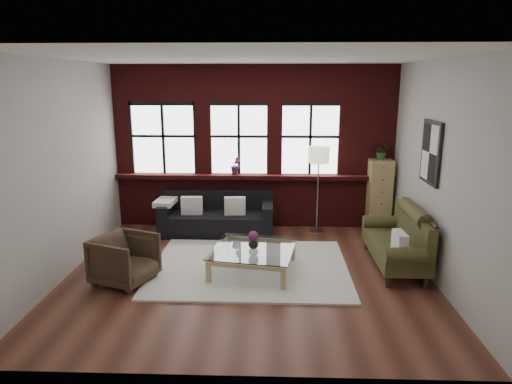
{
  "coord_description": "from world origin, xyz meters",
  "views": [
    {
      "loc": [
        0.35,
        -6.51,
        2.89
      ],
      "look_at": [
        0.1,
        0.6,
        1.15
      ],
      "focal_mm": 32.0,
      "sensor_mm": 36.0,
      "label": 1
    }
  ],
  "objects_px": {
    "armchair": "(125,259)",
    "vase": "(253,243)",
    "coffee_table": "(253,260)",
    "dark_sofa": "(217,214)",
    "floor_lamp": "(318,186)",
    "drawer_chest": "(379,195)",
    "vintage_settee": "(395,238)"
  },
  "relations": [
    {
      "from": "vintage_settee",
      "to": "armchair",
      "type": "xyz_separation_m",
      "value": [
        -4.08,
        -0.73,
        -0.12
      ]
    },
    {
      "from": "coffee_table",
      "to": "vintage_settee",
      "type": "bearing_deg",
      "value": 7.93
    },
    {
      "from": "drawer_chest",
      "to": "vase",
      "type": "bearing_deg",
      "value": -137.67
    },
    {
      "from": "armchair",
      "to": "drawer_chest",
      "type": "bearing_deg",
      "value": -37.59
    },
    {
      "from": "vintage_settee",
      "to": "drawer_chest",
      "type": "distance_m",
      "value": 1.88
    },
    {
      "from": "vase",
      "to": "drawer_chest",
      "type": "height_order",
      "value": "drawer_chest"
    },
    {
      "from": "dark_sofa",
      "to": "coffee_table",
      "type": "height_order",
      "value": "dark_sofa"
    },
    {
      "from": "dark_sofa",
      "to": "drawer_chest",
      "type": "height_order",
      "value": "drawer_chest"
    },
    {
      "from": "dark_sofa",
      "to": "drawer_chest",
      "type": "bearing_deg",
      "value": 5.88
    },
    {
      "from": "drawer_chest",
      "to": "vintage_settee",
      "type": "bearing_deg",
      "value": -94.79
    },
    {
      "from": "armchair",
      "to": "floor_lamp",
      "type": "relative_size",
      "value": 0.43
    },
    {
      "from": "dark_sofa",
      "to": "floor_lamp",
      "type": "height_order",
      "value": "floor_lamp"
    },
    {
      "from": "vintage_settee",
      "to": "coffee_table",
      "type": "xyz_separation_m",
      "value": [
        -2.22,
        -0.31,
        -0.28
      ]
    },
    {
      "from": "armchair",
      "to": "vintage_settee",
      "type": "bearing_deg",
      "value": -58.83
    },
    {
      "from": "vintage_settee",
      "to": "armchair",
      "type": "height_order",
      "value": "vintage_settee"
    },
    {
      "from": "dark_sofa",
      "to": "armchair",
      "type": "bearing_deg",
      "value": -115.47
    },
    {
      "from": "armchair",
      "to": "floor_lamp",
      "type": "distance_m",
      "value": 3.91
    },
    {
      "from": "dark_sofa",
      "to": "armchair",
      "type": "height_order",
      "value": "dark_sofa"
    },
    {
      "from": "vintage_settee",
      "to": "dark_sofa",
      "type": "bearing_deg",
      "value": 152.99
    },
    {
      "from": "dark_sofa",
      "to": "floor_lamp",
      "type": "relative_size",
      "value": 1.18
    },
    {
      "from": "dark_sofa",
      "to": "vase",
      "type": "xyz_separation_m",
      "value": [
        0.78,
        -1.84,
        0.08
      ]
    },
    {
      "from": "vintage_settee",
      "to": "floor_lamp",
      "type": "bearing_deg",
      "value": 122.12
    },
    {
      "from": "armchair",
      "to": "vase",
      "type": "distance_m",
      "value": 1.91
    },
    {
      "from": "armchair",
      "to": "dark_sofa",
      "type": "bearing_deg",
      "value": -4.5
    },
    {
      "from": "coffee_table",
      "to": "floor_lamp",
      "type": "height_order",
      "value": "floor_lamp"
    },
    {
      "from": "vintage_settee",
      "to": "floor_lamp",
      "type": "xyz_separation_m",
      "value": [
        -1.06,
        1.69,
        0.44
      ]
    },
    {
      "from": "coffee_table",
      "to": "vase",
      "type": "height_order",
      "value": "vase"
    },
    {
      "from": "drawer_chest",
      "to": "coffee_table",
      "type": "bearing_deg",
      "value": -137.67
    },
    {
      "from": "vase",
      "to": "drawer_chest",
      "type": "xyz_separation_m",
      "value": [
        2.38,
        2.16,
        0.23
      ]
    },
    {
      "from": "coffee_table",
      "to": "dark_sofa",
      "type": "bearing_deg",
      "value": 113.01
    },
    {
      "from": "drawer_chest",
      "to": "floor_lamp",
      "type": "height_order",
      "value": "floor_lamp"
    },
    {
      "from": "dark_sofa",
      "to": "vase",
      "type": "height_order",
      "value": "dark_sofa"
    }
  ]
}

